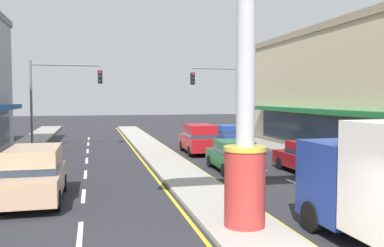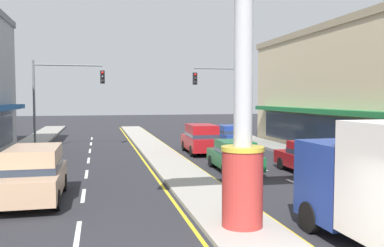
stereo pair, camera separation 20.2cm
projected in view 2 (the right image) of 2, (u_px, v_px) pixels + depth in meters
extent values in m
cube|color=#A39E93|center=(163.00, 157.00, 24.87)|extent=(2.16, 52.00, 0.14)
cube|color=gray|center=(313.00, 156.00, 24.89)|extent=(2.32, 60.00, 0.18)
cube|color=silver|center=(78.00, 233.00, 11.06)|extent=(0.14, 2.20, 0.01)
cube|color=silver|center=(83.00, 195.00, 15.34)|extent=(0.14, 2.20, 0.01)
cube|color=silver|center=(87.00, 174.00, 19.62)|extent=(0.14, 2.20, 0.01)
cube|color=silver|center=(89.00, 160.00, 23.90)|extent=(0.14, 2.20, 0.01)
cube|color=silver|center=(90.00, 151.00, 28.18)|extent=(0.14, 2.20, 0.01)
cube|color=silver|center=(91.00, 144.00, 32.46)|extent=(0.14, 2.20, 0.01)
cube|color=silver|center=(92.00, 138.00, 36.74)|extent=(0.14, 2.20, 0.01)
cube|color=silver|center=(365.00, 213.00, 13.01)|extent=(0.14, 2.20, 0.01)
cube|color=silver|center=(299.00, 184.00, 17.29)|extent=(0.14, 2.20, 0.01)
cube|color=silver|center=(259.00, 167.00, 21.57)|extent=(0.14, 2.20, 0.01)
cube|color=silver|center=(232.00, 156.00, 25.85)|extent=(0.14, 2.20, 0.01)
cube|color=silver|center=(213.00, 147.00, 30.13)|extent=(0.14, 2.20, 0.01)
cube|color=silver|center=(199.00, 141.00, 34.41)|extent=(0.14, 2.20, 0.01)
cube|color=silver|center=(188.00, 136.00, 38.69)|extent=(0.14, 2.20, 0.01)
cube|color=yellow|center=(142.00, 159.00, 24.59)|extent=(0.12, 52.00, 0.01)
cube|color=yellow|center=(184.00, 157.00, 25.15)|extent=(0.12, 52.00, 0.01)
cylinder|color=#B7332D|center=(242.00, 189.00, 11.20)|extent=(1.12, 1.12, 2.07)
cylinder|color=gold|center=(243.00, 149.00, 11.13)|extent=(1.17, 1.17, 0.12)
cylinder|color=#B7B7BC|center=(243.00, 68.00, 10.99)|extent=(0.51, 0.51, 4.46)
cube|color=#1E7038|center=(323.00, 111.00, 24.75)|extent=(0.90, 19.53, 0.30)
cube|color=#283342|center=(328.00, 133.00, 24.93)|extent=(0.08, 18.84, 2.00)
cylinder|color=slate|center=(34.00, 106.00, 28.28)|extent=(0.16, 0.16, 6.20)
cylinder|color=slate|center=(68.00, 65.00, 28.62)|extent=(4.62, 0.12, 0.12)
cube|color=black|center=(103.00, 77.00, 29.03)|extent=(0.32, 0.24, 0.92)
sphere|color=red|center=(102.00, 73.00, 28.87)|extent=(0.17, 0.17, 0.17)
sphere|color=black|center=(103.00, 77.00, 28.89)|extent=(0.17, 0.17, 0.17)
sphere|color=black|center=(103.00, 81.00, 28.91)|extent=(0.17, 0.17, 0.17)
cylinder|color=slate|center=(251.00, 104.00, 32.76)|extent=(0.16, 0.16, 6.20)
cylinder|color=slate|center=(223.00, 69.00, 32.06)|extent=(4.62, 0.12, 0.12)
cube|color=black|center=(195.00, 79.00, 31.45)|extent=(0.32, 0.24, 0.92)
sphere|color=red|center=(195.00, 75.00, 31.29)|extent=(0.17, 0.17, 0.17)
sphere|color=black|center=(195.00, 79.00, 31.31)|extent=(0.17, 0.17, 0.17)
sphere|color=black|center=(195.00, 83.00, 31.33)|extent=(0.17, 0.17, 0.17)
cube|color=navy|center=(347.00, 181.00, 11.08)|extent=(2.13, 2.03, 2.10)
cube|color=#283342|center=(327.00, 164.00, 12.00)|extent=(1.85, 0.11, 0.90)
cylinder|color=black|center=(310.00, 217.00, 11.11)|extent=(0.27, 0.84, 0.84)
cylinder|color=black|center=(372.00, 212.00, 11.57)|extent=(0.27, 0.84, 0.84)
cube|color=navy|center=(230.00, 137.00, 31.61)|extent=(1.84, 4.33, 0.66)
cube|color=navy|center=(230.00, 129.00, 31.40)|extent=(1.59, 2.18, 0.60)
cube|color=#283342|center=(230.00, 132.00, 31.41)|extent=(1.63, 2.20, 0.24)
cylinder|color=black|center=(215.00, 139.00, 32.76)|extent=(0.23, 0.62, 0.62)
cylinder|color=black|center=(234.00, 139.00, 33.09)|extent=(0.23, 0.62, 0.62)
cylinder|color=black|center=(224.00, 143.00, 30.16)|extent=(0.23, 0.62, 0.62)
cylinder|color=black|center=(245.00, 143.00, 30.49)|extent=(0.23, 0.62, 0.62)
cube|color=#14562D|center=(234.00, 159.00, 20.41)|extent=(1.90, 4.36, 0.66)
cube|color=#14562D|center=(235.00, 147.00, 20.21)|extent=(1.62, 2.20, 0.60)
cube|color=#283342|center=(235.00, 150.00, 20.22)|extent=(1.66, 2.22, 0.24)
cylinder|color=black|center=(211.00, 161.00, 21.58)|extent=(0.24, 0.63, 0.62)
cylinder|color=black|center=(241.00, 160.00, 21.89)|extent=(0.24, 0.63, 0.62)
cylinder|color=black|center=(225.00, 170.00, 18.97)|extent=(0.24, 0.63, 0.62)
cylinder|color=black|center=(259.00, 169.00, 19.28)|extent=(0.24, 0.63, 0.62)
cube|color=maroon|center=(201.00, 143.00, 26.92)|extent=(2.06, 4.66, 0.80)
cube|color=maroon|center=(201.00, 131.00, 26.69)|extent=(1.77, 2.91, 0.80)
cube|color=#283342|center=(201.00, 135.00, 26.71)|extent=(1.81, 2.94, 0.24)
cylinder|color=black|center=(184.00, 146.00, 28.17)|extent=(0.24, 0.69, 0.68)
cylinder|color=black|center=(209.00, 145.00, 28.51)|extent=(0.24, 0.69, 0.68)
cylinder|color=black|center=(192.00, 151.00, 25.38)|extent=(0.24, 0.69, 0.68)
cylinder|color=black|center=(219.00, 151.00, 25.71)|extent=(0.24, 0.69, 0.68)
cube|color=tan|center=(34.00, 182.00, 14.46)|extent=(1.90, 4.60, 0.80)
cube|color=tan|center=(34.00, 158.00, 14.58)|extent=(1.67, 2.85, 0.80)
cube|color=#283342|center=(34.00, 166.00, 14.60)|extent=(1.71, 2.88, 0.24)
cylinder|color=black|center=(56.00, 200.00, 13.29)|extent=(0.22, 0.68, 0.68)
cylinder|color=black|center=(64.00, 182.00, 16.06)|extent=(0.22, 0.68, 0.68)
cylinder|color=black|center=(16.00, 184.00, 15.67)|extent=(0.22, 0.68, 0.68)
cube|color=maroon|center=(309.00, 161.00, 19.70)|extent=(1.79, 4.31, 0.66)
cube|color=maroon|center=(311.00, 149.00, 19.49)|extent=(1.56, 2.16, 0.60)
cube|color=#283342|center=(311.00, 152.00, 19.50)|extent=(1.60, 2.18, 0.24)
cylinder|color=black|center=(282.00, 163.00, 20.84)|extent=(0.22, 0.62, 0.62)
cylinder|color=black|center=(311.00, 162.00, 21.19)|extent=(0.22, 0.62, 0.62)
cylinder|color=black|center=(307.00, 173.00, 18.24)|extent=(0.22, 0.62, 0.62)
cylinder|color=black|center=(340.00, 171.00, 18.60)|extent=(0.22, 0.62, 0.62)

